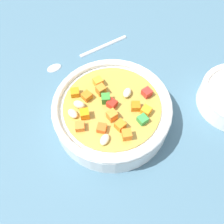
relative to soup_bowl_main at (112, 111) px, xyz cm
name	(u,v)px	position (x,y,z in cm)	size (l,w,h in cm)	color
ground_plane	(112,122)	(0.01, 0.02, -3.93)	(140.00, 140.00, 2.00)	#42667A
soup_bowl_main	(112,111)	(0.00, 0.00, 0.00)	(20.79, 20.79, 6.46)	white
spoon	(84,54)	(-11.32, 13.18, -2.47)	(13.45, 16.23, 1.00)	silver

